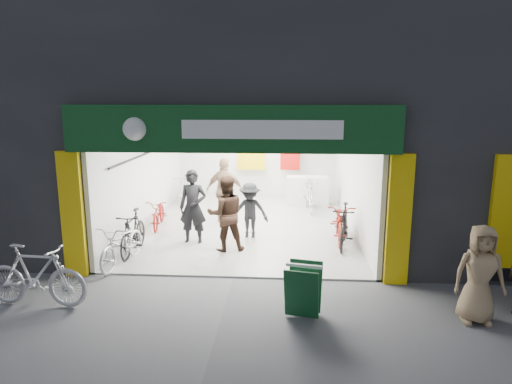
# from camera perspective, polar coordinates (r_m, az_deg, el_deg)

# --- Properties ---
(ground) EXTENTS (60.00, 60.00, 0.00)m
(ground) POSITION_cam_1_polar(r_m,az_deg,el_deg) (9.52, -2.91, -10.70)
(ground) COLOR #56565B
(ground) RESTS_ON ground
(building) EXTENTS (17.00, 10.27, 8.00)m
(building) POSITION_cam_1_polar(r_m,az_deg,el_deg) (13.74, 3.28, 14.61)
(building) COLOR #232326
(building) RESTS_ON ground
(bike_left_front) EXTENTS (0.89, 1.90, 0.96)m
(bike_left_front) POSITION_cam_1_polar(r_m,az_deg,el_deg) (10.48, -16.34, -6.25)
(bike_left_front) COLOR silver
(bike_left_front) RESTS_ON ground
(bike_left_midfront) EXTENTS (0.51, 1.75, 1.05)m
(bike_left_midfront) POSITION_cam_1_polar(r_m,az_deg,el_deg) (11.09, -15.13, -4.94)
(bike_left_midfront) COLOR black
(bike_left_midfront) RESTS_ON ground
(bike_left_midback) EXTENTS (0.74, 1.66, 0.84)m
(bike_left_midback) POSITION_cam_1_polar(r_m,az_deg,el_deg) (13.16, -12.02, -2.61)
(bike_left_midback) COLOR maroon
(bike_left_midback) RESTS_ON ground
(bike_left_back) EXTENTS (0.52, 1.67, 0.99)m
(bike_left_back) POSITION_cam_1_polar(r_m,az_deg,el_deg) (16.14, -9.01, 0.44)
(bike_left_back) COLOR #ABACB0
(bike_left_back) RESTS_ON ground
(bike_right_front) EXTENTS (0.83, 1.83, 1.06)m
(bike_right_front) POSITION_cam_1_polar(r_m,az_deg,el_deg) (11.43, 10.94, -4.21)
(bike_right_front) COLOR black
(bike_right_front) RESTS_ON ground
(bike_right_mid) EXTENTS (0.81, 1.99, 1.02)m
(bike_right_mid) POSITION_cam_1_polar(r_m,az_deg,el_deg) (11.88, 10.45, -3.67)
(bike_right_mid) COLOR maroon
(bike_right_mid) RESTS_ON ground
(bike_right_back) EXTENTS (0.66, 1.82, 1.07)m
(bike_right_back) POSITION_cam_1_polar(r_m,az_deg,el_deg) (14.79, 6.59, -0.38)
(bike_right_back) COLOR #B1B2B6
(bike_right_back) RESTS_ON ground
(parked_bike) EXTENTS (1.92, 0.66, 1.14)m
(parked_bike) POSITION_cam_1_polar(r_m,az_deg,el_deg) (9.02, -25.84, -9.35)
(parked_bike) COLOR silver
(parked_bike) RESTS_ON ground
(customer_a) EXTENTS (0.71, 0.49, 1.89)m
(customer_a) POSITION_cam_1_polar(r_m,az_deg,el_deg) (11.46, -7.88, -1.92)
(customer_a) COLOR black
(customer_a) RESTS_ON ground
(customer_b) EXTENTS (1.04, 0.90, 1.84)m
(customer_b) POSITION_cam_1_polar(r_m,az_deg,el_deg) (10.83, -3.81, -2.76)
(customer_b) COLOR #372219
(customer_b) RESTS_ON ground
(customer_c) EXTENTS (1.00, 0.62, 1.49)m
(customer_c) POSITION_cam_1_polar(r_m,az_deg,el_deg) (11.80, -0.78, -2.41)
(customer_c) COLOR black
(customer_c) RESTS_ON ground
(customer_d) EXTENTS (1.19, 0.64, 1.93)m
(customer_d) POSITION_cam_1_polar(r_m,az_deg,el_deg) (13.25, -3.90, 0.13)
(customer_d) COLOR #8B6D50
(customer_d) RESTS_ON ground
(pedestrian_near) EXTENTS (0.83, 0.56, 1.65)m
(pedestrian_near) POSITION_cam_1_polar(r_m,az_deg,el_deg) (8.34, 26.16, -9.21)
(pedestrian_near) COLOR #9C805B
(pedestrian_near) RESTS_ON ground
(sandwich_board) EXTENTS (0.68, 0.69, 0.89)m
(sandwich_board) POSITION_cam_1_polar(r_m,az_deg,el_deg) (7.86, 5.93, -11.93)
(sandwich_board) COLOR #10411F
(sandwich_board) RESTS_ON ground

